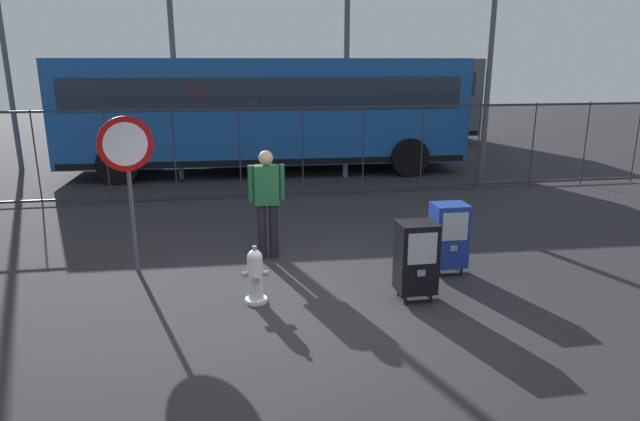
# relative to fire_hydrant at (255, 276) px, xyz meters

# --- Properties ---
(ground_plane) EXTENTS (60.00, 60.00, 0.00)m
(ground_plane) POSITION_rel_fire_hydrant_xyz_m (0.68, -0.26, -0.35)
(ground_plane) COLOR #262628
(fire_hydrant) EXTENTS (0.33, 0.32, 0.75)m
(fire_hydrant) POSITION_rel_fire_hydrant_xyz_m (0.00, 0.00, 0.00)
(fire_hydrant) COLOR silver
(fire_hydrant) RESTS_ON ground_plane
(newspaper_box_primary) EXTENTS (0.48, 0.42, 1.02)m
(newspaper_box_primary) POSITION_rel_fire_hydrant_xyz_m (2.01, -0.25, 0.22)
(newspaper_box_primary) COLOR black
(newspaper_box_primary) RESTS_ON ground_plane
(newspaper_box_secondary) EXTENTS (0.48, 0.42, 1.02)m
(newspaper_box_secondary) POSITION_rel_fire_hydrant_xyz_m (2.76, 0.54, 0.22)
(newspaper_box_secondary) COLOR black
(newspaper_box_secondary) RESTS_ON ground_plane
(stop_sign) EXTENTS (0.71, 0.31, 2.23)m
(stop_sign) POSITION_rel_fire_hydrant_xyz_m (-1.64, 1.37, 1.25)
(stop_sign) COLOR #4C4F54
(stop_sign) RESTS_ON ground_plane
(pedestrian) EXTENTS (0.55, 0.22, 1.67)m
(pedestrian) POSITION_rel_fire_hydrant_xyz_m (0.28, 1.61, 0.60)
(pedestrian) COLOR black
(pedestrian) RESTS_ON ground_plane
(fence_barrier) EXTENTS (18.03, 0.04, 2.00)m
(fence_barrier) POSITION_rel_fire_hydrant_xyz_m (0.68, 5.55, 0.67)
(fence_barrier) COLOR #2D2D33
(fence_barrier) RESTS_ON ground_plane
(bus_near) EXTENTS (10.58, 3.07, 3.00)m
(bus_near) POSITION_rel_fire_hydrant_xyz_m (0.79, 8.55, 1.36)
(bus_near) COLOR #19519E
(bus_near) RESTS_ON ground_plane
(bus_far) EXTENTS (10.64, 3.33, 3.00)m
(bus_far) POSITION_rel_fire_hydrant_xyz_m (3.47, 13.47, 1.36)
(bus_far) COLOR #4C5156
(bus_far) RESTS_ON ground_plane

